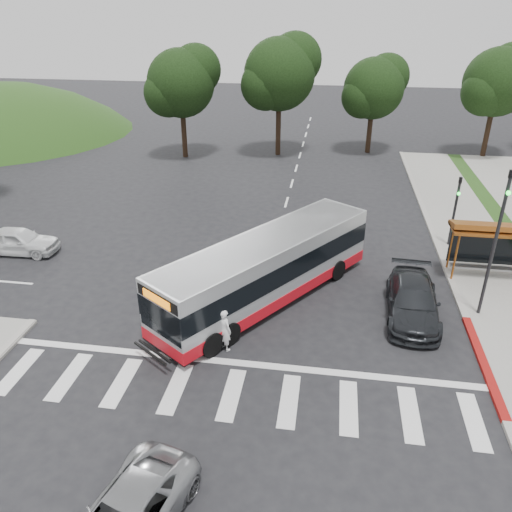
# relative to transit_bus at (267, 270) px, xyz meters

# --- Properties ---
(ground) EXTENTS (140.00, 140.00, 0.00)m
(ground) POSITION_rel_transit_bus_xyz_m (-0.37, -1.35, -1.51)
(ground) COLOR black
(ground) RESTS_ON ground
(sidewalk_east) EXTENTS (4.00, 40.00, 0.12)m
(sidewalk_east) POSITION_rel_transit_bus_xyz_m (10.63, 6.65, -1.45)
(sidewalk_east) COLOR gray
(sidewalk_east) RESTS_ON ground
(curb_east) EXTENTS (0.30, 40.00, 0.15)m
(curb_east) POSITION_rel_transit_bus_xyz_m (8.63, 6.65, -1.44)
(curb_east) COLOR #9E9991
(curb_east) RESTS_ON ground
(curb_east_red) EXTENTS (0.32, 6.00, 0.15)m
(curb_east_red) POSITION_rel_transit_bus_xyz_m (8.63, -3.35, -1.44)
(curb_east_red) COLOR maroon
(curb_east_red) RESTS_ON ground
(crosswalk_ladder) EXTENTS (18.00, 2.60, 0.01)m
(crosswalk_ladder) POSITION_rel_transit_bus_xyz_m (-0.37, -6.35, -1.51)
(crosswalk_ladder) COLOR silver
(crosswalk_ladder) RESTS_ON ground
(bus_shelter) EXTENTS (4.20, 1.60, 2.86)m
(bus_shelter) POSITION_rel_transit_bus_xyz_m (10.43, 3.76, 0.84)
(bus_shelter) COLOR #924C18
(bus_shelter) RESTS_ON sidewalk_east
(traffic_signal_ne_tall) EXTENTS (0.18, 0.37, 6.50)m
(traffic_signal_ne_tall) POSITION_rel_transit_bus_xyz_m (9.23, 0.15, 2.36)
(traffic_signal_ne_tall) COLOR black
(traffic_signal_ne_tall) RESTS_ON ground
(traffic_signal_ne_short) EXTENTS (0.18, 0.37, 4.00)m
(traffic_signal_ne_short) POSITION_rel_transit_bus_xyz_m (9.23, 7.14, 0.97)
(traffic_signal_ne_short) COLOR black
(traffic_signal_ne_short) RESTS_ON ground
(tree_ne_a) EXTENTS (6.16, 5.74, 9.30)m
(tree_ne_a) POSITION_rel_transit_bus_xyz_m (15.71, 26.72, 4.88)
(tree_ne_a) COLOR black
(tree_ne_a) RESTS_ON parking_lot
(tree_north_a) EXTENTS (6.60, 6.15, 10.17)m
(tree_north_a) POSITION_rel_transit_bus_xyz_m (-2.28, 24.72, 5.41)
(tree_north_a) COLOR black
(tree_north_a) RESTS_ON ground
(tree_north_b) EXTENTS (5.72, 5.33, 8.43)m
(tree_north_b) POSITION_rel_transit_bus_xyz_m (5.70, 26.71, 4.15)
(tree_north_b) COLOR black
(tree_north_b) RESTS_ON ground
(tree_north_c) EXTENTS (6.16, 5.74, 9.30)m
(tree_north_c) POSITION_rel_transit_bus_xyz_m (-10.29, 22.72, 4.78)
(tree_north_c) COLOR black
(tree_north_c) RESTS_ON ground
(transit_bus) EXTENTS (8.74, 11.08, 3.03)m
(transit_bus) POSITION_rel_transit_bus_xyz_m (0.00, 0.00, 0.00)
(transit_bus) COLOR #ADB0B2
(transit_bus) RESTS_ON ground
(pedestrian) EXTENTS (0.77, 0.74, 1.78)m
(pedestrian) POSITION_rel_transit_bus_xyz_m (-1.12, -3.85, -0.62)
(pedestrian) COLOR white
(pedestrian) RESTS_ON ground
(dark_sedan) EXTENTS (2.41, 5.29, 1.50)m
(dark_sedan) POSITION_rel_transit_bus_xyz_m (6.33, -0.33, -0.76)
(dark_sedan) COLOR #222427
(dark_sedan) RESTS_ON ground
(west_car_white) EXTENTS (4.27, 1.87, 1.43)m
(west_car_white) POSITION_rel_transit_bus_xyz_m (-13.85, 2.70, -0.80)
(west_car_white) COLOR silver
(west_car_white) RESTS_ON ground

